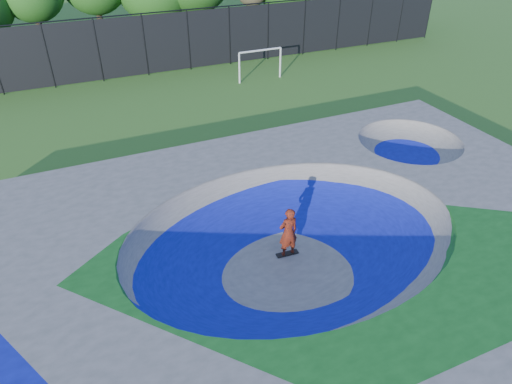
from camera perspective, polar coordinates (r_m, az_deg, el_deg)
ground at (r=15.36m, az=4.50°, el=-9.07°), size 120.00×120.00×0.00m
skate_deck at (r=14.87m, az=4.63°, el=-6.92°), size 22.00×14.00×1.50m
skater at (r=15.16m, az=4.05°, el=-5.07°), size 0.70×0.48×1.88m
skateboard at (r=15.74m, az=3.92°, el=-7.70°), size 0.79×0.28×0.05m
soccer_goal at (r=30.84m, az=0.53°, el=16.28°), size 3.06×0.12×2.02m
fence at (r=32.47m, az=-13.72°, el=17.54°), size 48.09×0.09×4.04m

